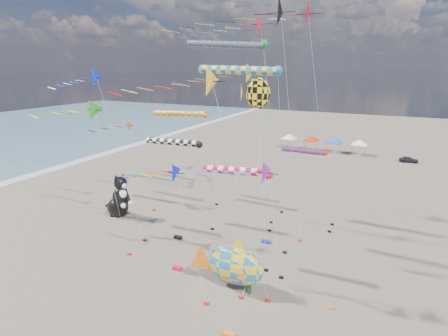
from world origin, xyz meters
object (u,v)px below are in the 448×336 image
child_blue (227,264)px  child_green (250,289)px  parked_car (409,160)px  person_adult (219,260)px  fish_inflatable (234,265)px  cat_inflatable (119,195)px

child_blue → child_green: bearing=-67.9°
parked_car → child_blue: bearing=154.7°
person_adult → fish_inflatable: bearing=-48.3°
cat_inflatable → child_blue: 18.05m
child_green → parked_car: parked_car is taller
fish_inflatable → child_green: fish_inflatable is taller
cat_inflatable → fish_inflatable: bearing=-8.1°
cat_inflatable → fish_inflatable: (18.90, -7.43, -0.61)m
person_adult → child_green: person_adult is taller
person_adult → child_blue: bearing=7.6°
fish_inflatable → parked_car: bearing=74.5°
fish_inflatable → person_adult: 3.47m
person_adult → parked_car: 52.16m
fish_inflatable → parked_car: 53.44m
fish_inflatable → child_blue: fish_inflatable is taller
person_adult → cat_inflatable: bearing=153.8°
person_adult → parked_car: person_adult is taller
fish_inflatable → parked_car: fish_inflatable is taller
fish_inflatable → child_blue: size_ratio=6.13×
child_blue → parked_car: (16.01, 49.21, 0.02)m
fish_inflatable → child_green: 2.31m
child_blue → cat_inflatable: bearing=132.7°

